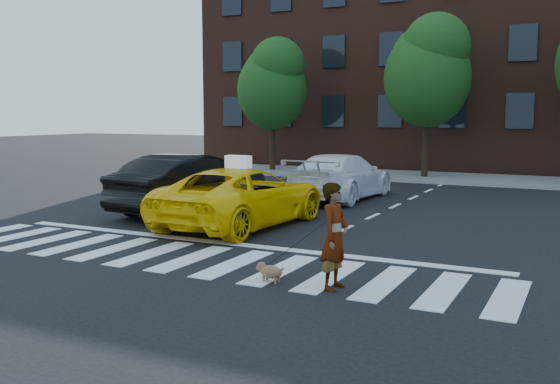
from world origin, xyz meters
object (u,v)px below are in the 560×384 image
tree_left (273,81)px  taxi (243,197)px  black_sedan (191,183)px  white_suv (341,176)px  woman (335,236)px  dog (269,271)px  tree_mid (428,67)px

tree_left → taxi: size_ratio=1.20×
black_sedan → white_suv: (2.91, 4.62, -0.09)m
taxi → tree_left: bearing=-62.5°
tree_left → woman: 20.80m
taxi → dog: (3.14, -4.51, -0.56)m
tree_left → white_suv: (6.45, -7.43, -3.67)m
dog → tree_mid: bearing=101.4°
white_suv → dog: 10.74m
tree_left → tree_mid: size_ratio=0.92×
taxi → woman: (4.31, -4.40, 0.13)m
tree_left → white_suv: size_ratio=1.23×
tree_mid → white_suv: size_ratio=1.34×
dog → white_suv: bearing=110.7°
black_sedan → taxi: bearing=160.9°
tree_left → taxi: (6.01, -13.30, -3.69)m
taxi → black_sedan: 2.77m
taxi → black_sedan: black_sedan is taller
tree_mid → dog: 18.48m
tree_left → woman: tree_left is taller
white_suv → woman: woman is taller
tree_left → dog: tree_left is taller
tree_mid → white_suv: (-1.05, -7.43, -4.08)m
black_sedan → white_suv: black_sedan is taller
white_suv → black_sedan: bearing=59.1°
taxi → tree_mid: bearing=-93.2°
black_sedan → dog: size_ratio=9.04×
taxi → white_suv: size_ratio=1.02×
tree_mid → black_sedan: bearing=-108.2°
tree_left → dog: 20.47m
black_sedan → woman: woman is taller
tree_mid → woman: (2.82, -17.70, -3.97)m
tree_mid → tree_left: bearing=180.0°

